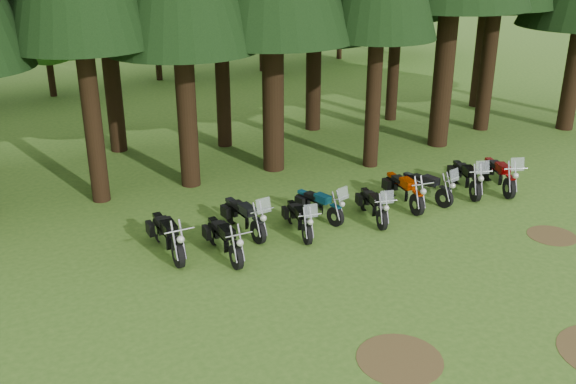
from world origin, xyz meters
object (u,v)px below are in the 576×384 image
object	(u,v)px
motorcycle_7	(426,187)
motorcycle_8	(466,178)
motorcycle_5	(373,206)
motorcycle_6	(404,191)
motorcycle_0	(168,237)
motorcycle_2	(244,218)
motorcycle_9	(499,175)
motorcycle_4	(319,205)
motorcycle_1	(224,240)
motorcycle_3	(299,220)

from	to	relation	value
motorcycle_7	motorcycle_8	bearing A→B (deg)	-13.46
motorcycle_5	motorcycle_6	xyz separation A→B (m)	(1.52, 0.45, 0.04)
motorcycle_0	motorcycle_8	distance (m)	10.30
motorcycle_5	motorcycle_2	bearing A→B (deg)	179.57
motorcycle_0	motorcycle_6	distance (m)	7.74
motorcycle_5	motorcycle_9	bearing A→B (deg)	14.81
motorcycle_5	motorcycle_4	bearing A→B (deg)	163.31
motorcycle_5	motorcycle_0	bearing A→B (deg)	-173.24
motorcycle_2	motorcycle_6	distance (m)	5.39
motorcycle_4	motorcycle_6	distance (m)	2.96
motorcycle_2	motorcycle_4	bearing A→B (deg)	-8.44
motorcycle_1	motorcycle_2	xyz separation A→B (m)	(1.09, 1.04, 0.02)
motorcycle_3	motorcycle_8	world-z (taller)	motorcycle_8
motorcycle_4	motorcycle_5	world-z (taller)	motorcycle_5
motorcycle_1	motorcycle_6	world-z (taller)	motorcycle_6
motorcycle_9	motorcycle_1	bearing A→B (deg)	-158.69
motorcycle_7	motorcycle_5	bearing A→B (deg)	178.64
motorcycle_4	motorcycle_8	distance (m)	5.51
motorcycle_0	motorcycle_5	xyz separation A→B (m)	(6.21, -0.89, -0.06)
motorcycle_3	motorcycle_2	bearing A→B (deg)	161.15
motorcycle_1	motorcycle_7	world-z (taller)	motorcycle_7
motorcycle_4	motorcycle_3	bearing A→B (deg)	-162.52
motorcycle_4	motorcycle_8	size ratio (longest dim) A/B	0.90
motorcycle_3	motorcycle_5	world-z (taller)	motorcycle_5
motorcycle_0	motorcycle_5	world-z (taller)	motorcycle_5
motorcycle_1	motorcycle_8	distance (m)	9.00
motorcycle_5	motorcycle_8	bearing A→B (deg)	19.71
motorcycle_0	motorcycle_5	bearing A→B (deg)	-6.83
motorcycle_0	motorcycle_8	xyz separation A→B (m)	(10.28, -0.54, -0.00)
motorcycle_4	motorcycle_7	world-z (taller)	motorcycle_7
motorcycle_3	motorcycle_4	distance (m)	1.22
motorcycle_2	motorcycle_8	bearing A→B (deg)	-9.22
motorcycle_7	motorcycle_6	bearing A→B (deg)	166.22
motorcycle_2	motorcycle_4	distance (m)	2.43
motorcycle_2	motorcycle_4	world-z (taller)	motorcycle_2
motorcycle_0	motorcycle_8	world-z (taller)	motorcycle_8
motorcycle_6	motorcycle_0	bearing A→B (deg)	-174.44
motorcycle_4	motorcycle_7	bearing A→B (deg)	-19.94
motorcycle_2	motorcycle_8	xyz separation A→B (m)	(7.91, -0.71, 0.01)
motorcycle_0	motorcycle_8	bearing A→B (deg)	-1.73
motorcycle_7	motorcycle_3	bearing A→B (deg)	170.86
motorcycle_2	motorcycle_3	xyz separation A→B (m)	(1.38, -0.80, -0.05)
motorcycle_1	motorcycle_6	size ratio (longest dim) A/B	0.97
motorcycle_1	motorcycle_8	bearing A→B (deg)	3.47
motorcycle_1	motorcycle_8	size ratio (longest dim) A/B	0.98
motorcycle_8	motorcycle_2	bearing A→B (deg)	-164.00
motorcycle_6	motorcycle_8	xyz separation A→B (m)	(2.56, -0.11, 0.01)
motorcycle_5	motorcycle_1	bearing A→B (deg)	-165.24
motorcycle_1	motorcycle_4	distance (m)	3.61
motorcycle_6	motorcycle_7	size ratio (longest dim) A/B	1.07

